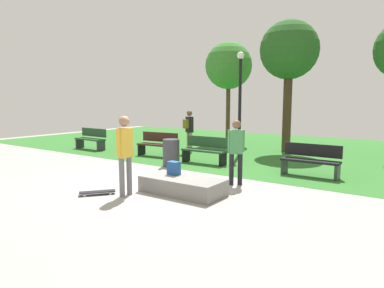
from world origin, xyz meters
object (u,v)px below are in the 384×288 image
skateboard_by_ledge (97,192)px  park_bench_near_path (158,144)px  park_bench_near_lamppost (91,138)px  tree_broad_elm (229,66)px  pedestrian_with_backpack (189,127)px  tree_leaning_ash (289,52)px  backpack_on_ledge (174,168)px  skater_watching (236,147)px  lamp_post (240,93)px  park_bench_by_oak (205,149)px  trash_bin (171,153)px  concrete_ledge (183,185)px  park_bench_far_left (311,159)px  skater_performing_trick (125,149)px

skateboard_by_ledge → park_bench_near_path: 5.47m
park_bench_near_lamppost → tree_broad_elm: size_ratio=0.32×
park_bench_near_lamppost → pedestrian_with_backpack: (4.11, 1.60, 0.57)m
tree_broad_elm → tree_leaning_ash: tree_leaning_ash is taller
backpack_on_ledge → tree_leaning_ash: bearing=90.5°
skater_watching → park_bench_near_lamppost: 8.41m
lamp_post → skateboard_by_ledge: bearing=-91.0°
park_bench_by_oak → tree_leaning_ash: 5.71m
tree_broad_elm → lamp_post: tree_broad_elm is taller
trash_bin → concrete_ledge: bearing=-47.0°
tree_broad_elm → park_bench_by_oak: bearing=-68.6°
park_bench_by_oak → tree_broad_elm: size_ratio=0.32×
park_bench_far_left → park_bench_by_oak: size_ratio=1.00×
park_bench_near_lamppost → concrete_ledge: bearing=-24.6°
park_bench_far_left → lamp_post: (-3.33, 2.06, 1.94)m
skater_watching → park_bench_near_lamppost: bearing=166.1°
park_bench_near_path → trash_bin: size_ratio=1.84×
tree_leaning_ash → trash_bin: 6.72m
skater_performing_trick → tree_leaning_ash: tree_leaning_ash is taller
park_bench_near_path → skateboard_by_ledge: bearing=-64.2°
park_bench_near_lamppost → park_bench_by_oak: 5.90m
skateboard_by_ledge → park_bench_by_oak: size_ratio=0.47×
concrete_ledge → pedestrian_with_backpack: 6.14m
skater_watching → tree_leaning_ash: (-0.94, 6.28, 3.13)m
park_bench_near_path → tree_broad_elm: tree_broad_elm is taller
skateboard_by_ledge → tree_leaning_ash: 9.86m
park_bench_near_lamppost → tree_leaning_ash: (7.21, 4.26, 3.61)m
concrete_ledge → trash_bin: size_ratio=2.19×
skater_performing_trick → park_bench_near_path: size_ratio=1.11×
park_bench_near_lamppost → lamp_post: (6.10, 2.16, 1.94)m
skater_watching → pedestrian_with_backpack: 5.42m
tree_broad_elm → park_bench_near_lamppost: bearing=-124.8°
concrete_ledge → park_bench_by_oak: (-1.62, 3.48, 0.29)m
tree_broad_elm → skateboard_by_ledge: bearing=-77.7°
park_bench_far_left → park_bench_by_oak: (-3.53, -0.06, 0.00)m
skater_watching → skateboard_by_ledge: 3.53m
pedestrian_with_backpack → trash_bin: bearing=-66.2°
skater_performing_trick → tree_leaning_ash: size_ratio=0.34×
park_bench_by_oak → lamp_post: (0.20, 2.13, 1.94)m
trash_bin → pedestrian_with_backpack: 2.95m
skateboard_by_ledge → park_bench_far_left: (3.44, 4.75, 0.42)m
park_bench_near_path → park_bench_by_oak: bearing=-5.4°
skater_watching → pedestrian_with_backpack: bearing=138.2°
park_bench_by_oak → backpack_on_ledge: bearing=-69.3°
park_bench_by_oak → lamp_post: 2.88m
lamp_post → skater_watching: bearing=-63.9°
backpack_on_ledge → tree_leaning_ash: 8.37m
skateboard_by_ledge → tree_broad_elm: tree_broad_elm is taller
skater_performing_trick → skateboard_by_ledge: skater_performing_trick is taller
skater_watching → park_bench_by_oak: size_ratio=1.03×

